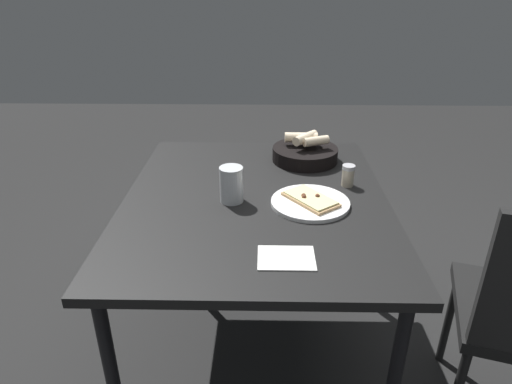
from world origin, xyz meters
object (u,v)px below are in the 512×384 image
at_px(dining_table, 256,212).
at_px(pepper_shaker, 348,177).
at_px(bread_basket, 305,152).
at_px(beer_glass, 231,186).
at_px(pizza_plate, 310,202).

height_order(dining_table, pepper_shaker, pepper_shaker).
height_order(dining_table, bread_basket, bread_basket).
bearing_deg(pepper_shaker, beer_glass, 17.48).
bearing_deg(dining_table, bread_basket, -120.00).
relative_size(beer_glass, pepper_shaker, 1.54).
xyz_separation_m(dining_table, bread_basket, (-0.20, -0.35, 0.10)).
xyz_separation_m(pizza_plate, bread_basket, (-0.01, -0.40, 0.03)).
relative_size(dining_table, pepper_shaker, 13.83).
height_order(dining_table, beer_glass, beer_glass).
xyz_separation_m(pizza_plate, pepper_shaker, (-0.15, -0.16, 0.03)).
distance_m(dining_table, pizza_plate, 0.21).
bearing_deg(pepper_shaker, dining_table, 16.25).
xyz_separation_m(dining_table, pizza_plate, (-0.19, 0.06, 0.07)).
distance_m(pizza_plate, beer_glass, 0.28).
distance_m(bread_basket, pepper_shaker, 0.28).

